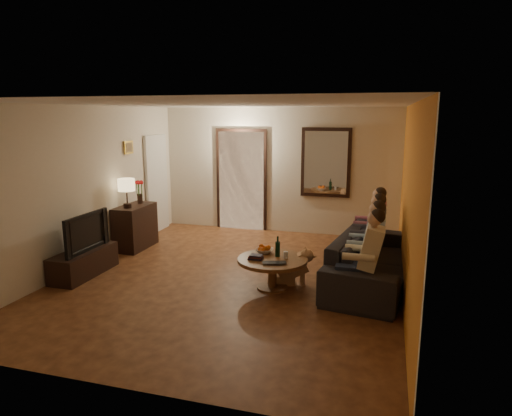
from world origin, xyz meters
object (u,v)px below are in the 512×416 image
(tv, at_px, (81,232))
(person_d, at_px, (371,229))
(person_c, at_px, (370,238))
(coffee_table, at_px, (272,273))
(sofa, at_px, (375,259))
(bowl, at_px, (264,251))
(dresser, at_px, (135,227))
(table_lamp, at_px, (127,193))
(dog, at_px, (292,266))
(laptop, at_px, (275,264))
(tv_stand, at_px, (84,263))
(person_b, at_px, (368,249))
(person_a, at_px, (366,262))
(wine_bottle, at_px, (278,246))

(tv, height_order, person_d, person_d)
(person_c, distance_m, coffee_table, 1.64)
(sofa, relative_size, bowl, 9.79)
(dresser, xyz_separation_m, tv, (0.00, -1.54, 0.29))
(dresser, relative_size, table_lamp, 1.68)
(coffee_table, bearing_deg, person_c, 35.56)
(person_c, relative_size, coffee_table, 1.20)
(tv, distance_m, bowl, 2.82)
(coffee_table, distance_m, bowl, 0.38)
(dresser, distance_m, person_c, 4.27)
(bowl, bearing_deg, person_c, 25.59)
(dog, xyz_separation_m, laptop, (-0.13, -0.52, 0.18))
(dog, xyz_separation_m, bowl, (-0.41, -0.02, 0.20))
(dresser, distance_m, table_lamp, 0.71)
(bowl, bearing_deg, tv_stand, -169.97)
(person_b, relative_size, bowl, 4.63)
(tv_stand, xyz_separation_m, coffee_table, (2.95, 0.27, 0.03))
(person_d, distance_m, dog, 1.70)
(table_lamp, distance_m, tv_stand, 1.58)
(tv_stand, xyz_separation_m, person_b, (4.25, 0.60, 0.40))
(person_b, height_order, coffee_table, person_b)
(person_a, bearing_deg, person_d, 90.00)
(person_c, xyz_separation_m, laptop, (-1.20, -1.21, -0.14))
(person_a, distance_m, dog, 1.22)
(coffee_table, relative_size, laptop, 3.03)
(sofa, xyz_separation_m, coffee_table, (-1.40, -0.63, -0.15))
(laptop, bearing_deg, person_d, 37.83)
(tv_stand, bearing_deg, dog, 9.03)
(bowl, height_order, wine_bottle, wine_bottle)
(dresser, relative_size, tv, 0.90)
(dresser, relative_size, coffee_table, 0.91)
(person_c, bearing_deg, table_lamp, 178.41)
(wine_bottle, bearing_deg, dog, 36.74)
(sofa, distance_m, person_c, 0.39)
(dog, bearing_deg, person_a, -41.75)
(person_a, relative_size, wine_bottle, 3.87)
(person_c, bearing_deg, bowl, -154.41)
(person_b, height_order, person_c, same)
(sofa, distance_m, bowl, 1.63)
(tv, xyz_separation_m, person_b, (4.25, 0.60, -0.09))
(person_a, distance_m, person_c, 1.20)
(tv, relative_size, dog, 1.81)
(table_lamp, xyz_separation_m, tv_stand, (0.00, -1.32, -0.88))
(sofa, relative_size, person_d, 2.11)
(sofa, bearing_deg, person_c, 27.47)
(dresser, distance_m, wine_bottle, 3.23)
(tv_stand, relative_size, person_a, 1.00)
(table_lamp, xyz_separation_m, person_b, (4.25, -0.72, -0.48))
(coffee_table, bearing_deg, person_b, 14.16)
(person_a, xyz_separation_m, person_c, (0.00, 1.20, 0.00))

